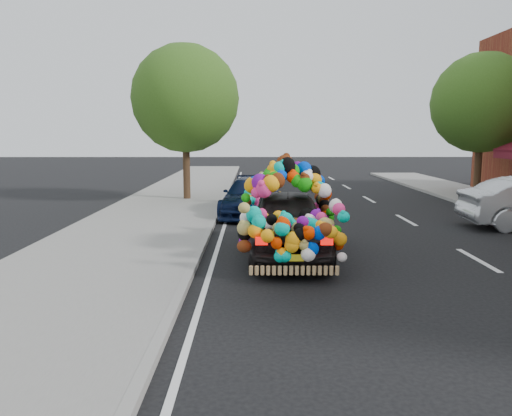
{
  "coord_description": "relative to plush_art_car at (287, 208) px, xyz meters",
  "views": [
    {
      "loc": [
        -1.17,
        -10.27,
        2.63
      ],
      "look_at": [
        -1.1,
        0.19,
        1.09
      ],
      "focal_mm": 35.0,
      "sensor_mm": 36.0,
      "label": 1
    }
  ],
  "objects": [
    {
      "name": "ground",
      "position": [
        0.42,
        -0.45,
        -1.06
      ],
      "size": [
        100.0,
        100.0,
        0.0
      ],
      "primitive_type": "plane",
      "color": "black",
      "rests_on": "ground"
    },
    {
      "name": "sidewalk",
      "position": [
        -3.88,
        -0.45,
        -1.0
      ],
      "size": [
        4.0,
        60.0,
        0.12
      ],
      "primitive_type": "cube",
      "color": "gray",
      "rests_on": "ground"
    },
    {
      "name": "kerb",
      "position": [
        -1.93,
        -0.45,
        -1.0
      ],
      "size": [
        0.15,
        60.0,
        0.13
      ],
      "primitive_type": "cube",
      "color": "gray",
      "rests_on": "ground"
    },
    {
      "name": "lane_markings",
      "position": [
        4.02,
        -0.45,
        -1.06
      ],
      "size": [
        6.0,
        50.0,
        0.01
      ],
      "primitive_type": null,
      "color": "silver",
      "rests_on": "ground"
    },
    {
      "name": "tree_near_sidewalk",
      "position": [
        -3.38,
        9.05,
        2.96
      ],
      "size": [
        4.2,
        4.2,
        6.13
      ],
      "color": "#332114",
      "rests_on": "ground"
    },
    {
      "name": "tree_far_b",
      "position": [
        8.42,
        9.55,
        2.83
      ],
      "size": [
        4.0,
        4.0,
        5.9
      ],
      "color": "#332114",
      "rests_on": "ground"
    },
    {
      "name": "plush_art_car",
      "position": [
        0.0,
        0.0,
        0.0
      ],
      "size": [
        2.1,
        4.43,
        2.08
      ],
      "rotation": [
        0.0,
        0.0,
        -0.01
      ],
      "color": "black",
      "rests_on": "ground"
    },
    {
      "name": "navy_sedan",
      "position": [
        -0.82,
        5.64,
        -0.46
      ],
      "size": [
        2.15,
        4.33,
        1.21
      ],
      "primitive_type": "imported",
      "rotation": [
        0.0,
        0.0,
        -0.11
      ],
      "color": "black",
      "rests_on": "ground"
    }
  ]
}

